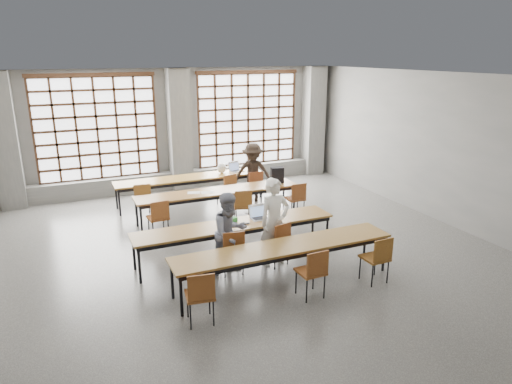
# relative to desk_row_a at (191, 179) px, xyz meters

# --- Properties ---
(floor) EXTENTS (11.00, 11.00, 0.00)m
(floor) POSITION_rel_desk_row_a_xyz_m (0.14, -3.70, -0.66)
(floor) COLOR #4B4A48
(floor) RESTS_ON ground
(ceiling) EXTENTS (11.00, 11.00, 0.00)m
(ceiling) POSITION_rel_desk_row_a_xyz_m (0.14, -3.70, 2.84)
(ceiling) COLOR silver
(ceiling) RESTS_ON floor
(wall_back) EXTENTS (10.00, 0.00, 10.00)m
(wall_back) POSITION_rel_desk_row_a_xyz_m (0.14, 1.80, 1.09)
(wall_back) COLOR #5E5E5C
(wall_back) RESTS_ON floor
(wall_front) EXTENTS (10.00, 0.00, 10.00)m
(wall_front) POSITION_rel_desk_row_a_xyz_m (0.14, -9.20, 1.09)
(wall_front) COLOR #5E5E5C
(wall_front) RESTS_ON floor
(wall_right) EXTENTS (0.00, 11.00, 11.00)m
(wall_right) POSITION_rel_desk_row_a_xyz_m (5.14, -3.70, 1.09)
(wall_right) COLOR #5E5E5C
(wall_right) RESTS_ON floor
(column_left) EXTENTS (0.60, 0.55, 3.50)m
(column_left) POSITION_rel_desk_row_a_xyz_m (-4.36, 1.52, 1.09)
(column_left) COLOR #595956
(column_left) RESTS_ON floor
(column_mid) EXTENTS (0.60, 0.55, 3.50)m
(column_mid) POSITION_rel_desk_row_a_xyz_m (0.14, 1.52, 1.09)
(column_mid) COLOR #595956
(column_mid) RESTS_ON floor
(column_right) EXTENTS (0.60, 0.55, 3.50)m
(column_right) POSITION_rel_desk_row_a_xyz_m (4.64, 1.52, 1.09)
(column_right) COLOR #595956
(column_right) RESTS_ON floor
(window_left) EXTENTS (3.32, 0.12, 3.00)m
(window_left) POSITION_rel_desk_row_a_xyz_m (-2.11, 1.72, 1.24)
(window_left) COLOR white
(window_left) RESTS_ON wall_back
(window_right) EXTENTS (3.32, 0.12, 3.00)m
(window_right) POSITION_rel_desk_row_a_xyz_m (2.39, 1.72, 1.24)
(window_right) COLOR white
(window_right) RESTS_ON wall_back
(sill_ledge) EXTENTS (9.80, 0.35, 0.50)m
(sill_ledge) POSITION_rel_desk_row_a_xyz_m (0.14, 1.60, -0.41)
(sill_ledge) COLOR #595956
(sill_ledge) RESTS_ON floor
(desk_row_a) EXTENTS (4.00, 0.70, 0.73)m
(desk_row_a) POSITION_rel_desk_row_a_xyz_m (0.00, 0.00, 0.00)
(desk_row_a) COLOR brown
(desk_row_a) RESTS_ON floor
(desk_row_b) EXTENTS (4.00, 0.70, 0.73)m
(desk_row_b) POSITION_rel_desk_row_a_xyz_m (0.27, -1.48, 0.00)
(desk_row_b) COLOR brown
(desk_row_b) RESTS_ON floor
(desk_row_c) EXTENTS (4.00, 0.70, 0.73)m
(desk_row_c) POSITION_rel_desk_row_a_xyz_m (-0.16, -3.73, 0.00)
(desk_row_c) COLOR brown
(desk_row_c) RESTS_ON floor
(desk_row_d) EXTENTS (4.00, 0.70, 0.73)m
(desk_row_d) POSITION_rel_desk_row_a_xyz_m (0.23, -5.06, 0.00)
(desk_row_d) COLOR brown
(desk_row_d) RESTS_ON floor
(chair_back_left) EXTENTS (0.45, 0.45, 0.88)m
(chair_back_left) POSITION_rel_desk_row_a_xyz_m (-1.41, -0.63, -0.13)
(chair_back_left) COLOR brown
(chair_back_left) RESTS_ON floor
(chair_back_mid) EXTENTS (0.52, 0.52, 0.88)m
(chair_back_mid) POSITION_rel_desk_row_a_xyz_m (0.82, -0.63, -0.13)
(chair_back_mid) COLOR brown
(chair_back_mid) RESTS_ON floor
(chair_back_right) EXTENTS (0.46, 0.46, 0.88)m
(chair_back_right) POSITION_rel_desk_row_a_xyz_m (1.59, -0.63, -0.13)
(chair_back_right) COLOR #682F14
(chair_back_right) RESTS_ON floor
(chair_mid_left) EXTENTS (0.46, 0.46, 0.88)m
(chair_mid_left) POSITION_rel_desk_row_a_xyz_m (-1.32, -2.11, -0.13)
(chair_mid_left) COLOR brown
(chair_mid_left) RESTS_ON floor
(chair_mid_centre) EXTENTS (0.51, 0.52, 0.88)m
(chair_mid_centre) POSITION_rel_desk_row_a_xyz_m (0.65, -2.11, -0.13)
(chair_mid_centre) COLOR brown
(chair_mid_centre) RESTS_ON floor
(chair_mid_right) EXTENTS (0.42, 0.43, 0.88)m
(chair_mid_right) POSITION_rel_desk_row_a_xyz_m (2.07, -2.11, -0.13)
(chair_mid_right) COLOR maroon
(chair_mid_right) RESTS_ON floor
(chair_front_left) EXTENTS (0.46, 0.46, 0.88)m
(chair_front_left) POSITION_rel_desk_row_a_xyz_m (-0.47, -4.36, -0.13)
(chair_front_left) COLOR brown
(chair_front_left) RESTS_ON floor
(chair_front_right) EXTENTS (0.52, 0.52, 0.88)m
(chair_front_right) POSITION_rel_desk_row_a_xyz_m (0.46, -4.36, -0.13)
(chair_front_right) COLOR brown
(chair_front_right) RESTS_ON floor
(chair_near_left) EXTENTS (0.48, 0.48, 0.88)m
(chair_near_left) POSITION_rel_desk_row_a_xyz_m (-1.48, -5.69, -0.13)
(chair_near_left) COLOR brown
(chair_near_left) RESTS_ON floor
(chair_near_mid) EXTENTS (0.43, 0.44, 0.88)m
(chair_near_mid) POSITION_rel_desk_row_a_xyz_m (0.44, -5.69, -0.13)
(chair_near_mid) COLOR brown
(chair_near_mid) RESTS_ON floor
(chair_near_right) EXTENTS (0.43, 0.44, 0.88)m
(chair_near_right) POSITION_rel_desk_row_a_xyz_m (1.74, -5.69, -0.13)
(chair_near_right) COLOR brown
(chair_near_right) RESTS_ON floor
(student_male) EXTENTS (0.65, 0.46, 1.70)m
(student_male) POSITION_rel_desk_row_a_xyz_m (0.44, -4.23, 0.18)
(student_male) COLOR white
(student_male) RESTS_ON floor
(student_female) EXTENTS (0.87, 0.76, 1.53)m
(student_female) POSITION_rel_desk_row_a_xyz_m (-0.46, -4.23, 0.10)
(student_female) COLOR #18224A
(student_female) RESTS_ON floor
(student_back) EXTENTS (1.18, 0.94, 1.60)m
(student_back) POSITION_rel_desk_row_a_xyz_m (1.60, -0.50, 0.14)
(student_back) COLOR black
(student_back) RESTS_ON floor
(laptop_front) EXTENTS (0.37, 0.31, 0.26)m
(laptop_front) POSITION_rel_desk_row_a_xyz_m (0.38, -3.62, 0.13)
(laptop_front) COLOR #B2B3B7
(laptop_front) RESTS_ON desk_row_c
(laptop_back) EXTENTS (0.43, 0.40, 0.26)m
(laptop_back) POSITION_rel_desk_row_a_xyz_m (1.33, 0.11, 0.13)
(laptop_back) COLOR #B9BABE
(laptop_back) RESTS_ON desk_row_a
(mouse) EXTENTS (0.11, 0.08, 0.04)m
(mouse) POSITION_rel_desk_row_a_xyz_m (0.79, -3.75, 0.08)
(mouse) COLOR silver
(mouse) RESTS_ON desk_row_c
(green_box) EXTENTS (0.27, 0.18, 0.09)m
(green_box) POSITION_rel_desk_row_a_xyz_m (-0.21, -3.65, 0.11)
(green_box) COLOR #2D8C33
(green_box) RESTS_ON desk_row_c
(phone) EXTENTS (0.13, 0.07, 0.01)m
(phone) POSITION_rel_desk_row_a_xyz_m (0.02, -3.83, 0.07)
(phone) COLOR black
(phone) RESTS_ON desk_row_c
(paper_sheet_a) EXTENTS (0.34, 0.28, 0.00)m
(paper_sheet_a) POSITION_rel_desk_row_a_xyz_m (-0.33, -1.43, 0.07)
(paper_sheet_a) COLOR silver
(paper_sheet_a) RESTS_ON desk_row_b
(paper_sheet_b) EXTENTS (0.32, 0.24, 0.00)m
(paper_sheet_b) POSITION_rel_desk_row_a_xyz_m (-0.03, -1.53, 0.07)
(paper_sheet_b) COLOR white
(paper_sheet_b) RESTS_ON desk_row_b
(backpack) EXTENTS (0.36, 0.27, 0.40)m
(backpack) POSITION_rel_desk_row_a_xyz_m (1.87, -1.43, 0.27)
(backpack) COLOR black
(backpack) RESTS_ON desk_row_b
(plastic_bag) EXTENTS (0.32, 0.29, 0.29)m
(plastic_bag) POSITION_rel_desk_row_a_xyz_m (0.90, 0.05, 0.21)
(plastic_bag) COLOR silver
(plastic_bag) RESTS_ON desk_row_a
(red_pouch) EXTENTS (0.21, 0.10, 0.06)m
(red_pouch) POSITION_rel_desk_row_a_xyz_m (-1.47, -5.61, -0.16)
(red_pouch) COLOR maroon
(red_pouch) RESTS_ON chair_near_left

